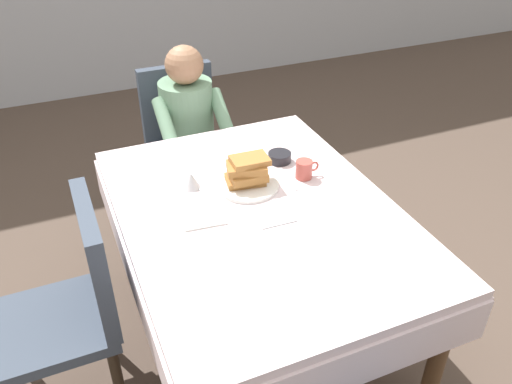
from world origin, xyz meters
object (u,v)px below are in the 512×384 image
object	(u,v)px
dining_table_main	(258,226)
chair_left_side	(76,298)
fork_left_of_plate	(208,198)
cup_coffee	(304,169)
bowl_butter	(280,157)
diner_person	(190,124)
chair_diner	(184,135)
syrup_pitcher	(191,181)
knife_right_of_plate	(288,179)
plate_breakfast	(247,185)
spoon_near_edge	(279,224)
breakfast_stack	(247,171)

from	to	relation	value
dining_table_main	chair_left_side	world-z (taller)	chair_left_side
dining_table_main	fork_left_of_plate	bearing A→B (deg)	136.06
cup_coffee	bowl_butter	world-z (taller)	cup_coffee
diner_person	bowl_butter	bearing A→B (deg)	109.21
chair_diner	fork_left_of_plate	bearing A→B (deg)	80.20
chair_diner	diner_person	distance (m)	0.21
chair_left_side	syrup_pitcher	xyz separation A→B (m)	(0.57, 0.27, 0.25)
chair_left_side	knife_right_of_plate	distance (m)	1.02
plate_breakfast	syrup_pitcher	bearing A→B (deg)	159.45
plate_breakfast	dining_table_main	bearing A→B (deg)	-97.69
syrup_pitcher	fork_left_of_plate	size ratio (longest dim) A/B	0.44
cup_coffee	bowl_butter	xyz separation A→B (m)	(-0.04, 0.17, -0.02)
diner_person	spoon_near_edge	bearing A→B (deg)	91.29
dining_table_main	cup_coffee	bearing A→B (deg)	27.22
cup_coffee	fork_left_of_plate	world-z (taller)	cup_coffee
fork_left_of_plate	dining_table_main	bearing A→B (deg)	-140.73
spoon_near_edge	bowl_butter	bearing A→B (deg)	66.50
bowl_butter	fork_left_of_plate	xyz separation A→B (m)	(-0.41, -0.16, -0.02)
knife_right_of_plate	plate_breakfast	bearing A→B (deg)	88.73
breakfast_stack	cup_coffee	world-z (taller)	breakfast_stack
dining_table_main	fork_left_of_plate	distance (m)	0.25
cup_coffee	syrup_pitcher	xyz separation A→B (m)	(-0.49, 0.12, -0.01)
syrup_pitcher	fork_left_of_plate	bearing A→B (deg)	-69.68
fork_left_of_plate	cup_coffee	bearing A→B (deg)	-98.14
chair_diner	breakfast_stack	world-z (taller)	chair_diner
knife_right_of_plate	spoon_near_edge	world-z (taller)	same
chair_diner	plate_breakfast	size ratio (longest dim) A/B	3.32
cup_coffee	breakfast_stack	bearing A→B (deg)	172.77
bowl_butter	spoon_near_edge	distance (m)	0.50
chair_left_side	syrup_pitcher	distance (m)	0.67
chair_left_side	knife_right_of_plate	size ratio (longest dim) A/B	4.65
dining_table_main	breakfast_stack	distance (m)	0.25
bowl_butter	breakfast_stack	bearing A→B (deg)	-147.64
syrup_pitcher	chair_left_side	bearing A→B (deg)	-154.83
fork_left_of_plate	chair_left_side	bearing A→B (deg)	98.01
fork_left_of_plate	spoon_near_edge	xyz separation A→B (m)	(0.20, -0.29, 0.00)
diner_person	breakfast_stack	bearing A→B (deg)	91.18
diner_person	knife_right_of_plate	xyz separation A→B (m)	(0.21, -0.85, 0.07)
dining_table_main	knife_right_of_plate	world-z (taller)	knife_right_of_plate
fork_left_of_plate	diner_person	bearing A→B (deg)	-18.33
diner_person	breakfast_stack	distance (m)	0.84
chair_diner	breakfast_stack	xyz separation A→B (m)	(0.02, -0.99, 0.29)
diner_person	chair_left_side	xyz separation A→B (m)	(-0.78, -1.01, -0.14)
dining_table_main	bowl_butter	bearing A→B (deg)	52.43
bowl_butter	fork_left_of_plate	world-z (taller)	bowl_butter
plate_breakfast	bowl_butter	xyz separation A→B (m)	(0.22, 0.14, 0.01)
breakfast_stack	spoon_near_edge	world-z (taller)	breakfast_stack
spoon_near_edge	plate_breakfast	bearing A→B (deg)	93.74
cup_coffee	spoon_near_edge	xyz separation A→B (m)	(-0.26, -0.28, -0.04)
chair_diner	diner_person	bearing A→B (deg)	90.00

